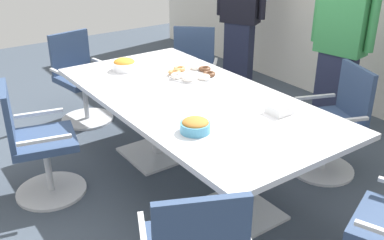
{
  "coord_description": "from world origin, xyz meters",
  "views": [
    {
      "loc": [
        2.53,
        -1.79,
        1.99
      ],
      "look_at": [
        0.0,
        0.0,
        0.55
      ],
      "focal_mm": 41.54,
      "sensor_mm": 36.0,
      "label": 1
    }
  ],
  "objects_px": {
    "office_chair_3": "(37,148)",
    "person_standing_0": "(240,16)",
    "person_standing_1": "(341,45)",
    "office_chair_0": "(333,127)",
    "office_chair_2": "(81,83)",
    "office_chair_1": "(192,77)",
    "donut_platter": "(192,74)",
    "conference_table": "(192,111)",
    "snack_bowl_pretzels": "(195,125)",
    "snack_bowl_chips_orange": "(124,64)",
    "napkin_pile": "(280,109)"
  },
  "relations": [
    {
      "from": "office_chair_0",
      "to": "office_chair_1",
      "type": "bearing_deg",
      "value": 29.73
    },
    {
      "from": "office_chair_1",
      "to": "snack_bowl_pretzels",
      "type": "bearing_deg",
      "value": 98.02
    },
    {
      "from": "office_chair_1",
      "to": "snack_bowl_chips_orange",
      "type": "xyz_separation_m",
      "value": [
        0.31,
        -0.94,
        0.4
      ]
    },
    {
      "from": "person_standing_0",
      "to": "snack_bowl_pretzels",
      "type": "xyz_separation_m",
      "value": [
        1.96,
        -2.06,
        -0.1
      ]
    },
    {
      "from": "napkin_pile",
      "to": "office_chair_2",
      "type": "bearing_deg",
      "value": -166.71
    },
    {
      "from": "office_chair_3",
      "to": "office_chair_0",
      "type": "bearing_deg",
      "value": 77.18
    },
    {
      "from": "snack_bowl_chips_orange",
      "to": "office_chair_1",
      "type": "bearing_deg",
      "value": 108.12
    },
    {
      "from": "conference_table",
      "to": "person_standing_0",
      "type": "height_order",
      "value": "person_standing_0"
    },
    {
      "from": "person_standing_1",
      "to": "snack_bowl_pretzels",
      "type": "height_order",
      "value": "person_standing_1"
    },
    {
      "from": "office_chair_0",
      "to": "office_chair_3",
      "type": "relative_size",
      "value": 1.0
    },
    {
      "from": "office_chair_3",
      "to": "donut_platter",
      "type": "height_order",
      "value": "office_chair_3"
    },
    {
      "from": "person_standing_1",
      "to": "snack_bowl_chips_orange",
      "type": "distance_m",
      "value": 1.97
    },
    {
      "from": "office_chair_0",
      "to": "conference_table",
      "type": "bearing_deg",
      "value": 85.16
    },
    {
      "from": "office_chair_3",
      "to": "office_chair_2",
      "type": "bearing_deg",
      "value": 157.98
    },
    {
      "from": "office_chair_0",
      "to": "napkin_pile",
      "type": "xyz_separation_m",
      "value": [
        0.08,
        -0.74,
        0.38
      ]
    },
    {
      "from": "office_chair_3",
      "to": "snack_bowl_chips_orange",
      "type": "xyz_separation_m",
      "value": [
        -0.32,
        0.92,
        0.4
      ]
    },
    {
      "from": "napkin_pile",
      "to": "snack_bowl_pretzels",
      "type": "bearing_deg",
      "value": -98.85
    },
    {
      "from": "office_chair_3",
      "to": "person_standing_0",
      "type": "height_order",
      "value": "person_standing_0"
    },
    {
      "from": "snack_bowl_chips_orange",
      "to": "conference_table",
      "type": "bearing_deg",
      "value": 8.8
    },
    {
      "from": "office_chair_1",
      "to": "snack_bowl_chips_orange",
      "type": "relative_size",
      "value": 4.32
    },
    {
      "from": "office_chair_1",
      "to": "person_standing_0",
      "type": "xyz_separation_m",
      "value": [
        -0.3,
        0.92,
        0.49
      ]
    },
    {
      "from": "office_chair_2",
      "to": "snack_bowl_chips_orange",
      "type": "xyz_separation_m",
      "value": [
        0.83,
        0.1,
        0.4
      ]
    },
    {
      "from": "office_chair_0",
      "to": "person_standing_1",
      "type": "xyz_separation_m",
      "value": [
        -0.45,
        0.57,
        0.5
      ]
    },
    {
      "from": "office_chair_0",
      "to": "snack_bowl_pretzels",
      "type": "xyz_separation_m",
      "value": [
        -0.02,
        -1.38,
        0.39
      ]
    },
    {
      "from": "office_chair_0",
      "to": "napkin_pile",
      "type": "height_order",
      "value": "office_chair_0"
    },
    {
      "from": "office_chair_3",
      "to": "person_standing_0",
      "type": "xyz_separation_m",
      "value": [
        -0.93,
        2.78,
        0.49
      ]
    },
    {
      "from": "person_standing_1",
      "to": "office_chair_0",
      "type": "bearing_deg",
      "value": 118.62
    },
    {
      "from": "conference_table",
      "to": "donut_platter",
      "type": "bearing_deg",
      "value": 144.97
    },
    {
      "from": "snack_bowl_pretzels",
      "to": "snack_bowl_chips_orange",
      "type": "bearing_deg",
      "value": 171.4
    },
    {
      "from": "office_chair_2",
      "to": "office_chair_3",
      "type": "distance_m",
      "value": 1.41
    },
    {
      "from": "snack_bowl_pretzels",
      "to": "office_chair_3",
      "type": "bearing_deg",
      "value": -144.91
    },
    {
      "from": "snack_bowl_pretzels",
      "to": "person_standing_1",
      "type": "bearing_deg",
      "value": 102.42
    },
    {
      "from": "office_chair_1",
      "to": "napkin_pile",
      "type": "bearing_deg",
      "value": 116.63
    },
    {
      "from": "office_chair_2",
      "to": "person_standing_0",
      "type": "distance_m",
      "value": 2.03
    },
    {
      "from": "office_chair_2",
      "to": "donut_platter",
      "type": "bearing_deg",
      "value": 101.74
    },
    {
      "from": "office_chair_1",
      "to": "office_chair_3",
      "type": "relative_size",
      "value": 1.0
    },
    {
      "from": "office_chair_2",
      "to": "snack_bowl_chips_orange",
      "type": "height_order",
      "value": "office_chair_2"
    },
    {
      "from": "conference_table",
      "to": "napkin_pile",
      "type": "relative_size",
      "value": 16.08
    },
    {
      "from": "office_chair_0",
      "to": "person_standing_0",
      "type": "height_order",
      "value": "person_standing_0"
    },
    {
      "from": "conference_table",
      "to": "snack_bowl_pretzels",
      "type": "height_order",
      "value": "snack_bowl_pretzels"
    },
    {
      "from": "office_chair_0",
      "to": "donut_platter",
      "type": "height_order",
      "value": "office_chair_0"
    },
    {
      "from": "snack_bowl_pretzels",
      "to": "office_chair_1",
      "type": "bearing_deg",
      "value": 145.22
    },
    {
      "from": "snack_bowl_chips_orange",
      "to": "office_chair_2",
      "type": "bearing_deg",
      "value": -173.09
    },
    {
      "from": "conference_table",
      "to": "snack_bowl_pretzels",
      "type": "bearing_deg",
      "value": -33.36
    },
    {
      "from": "office_chair_1",
      "to": "person_standing_0",
      "type": "bearing_deg",
      "value": -118.86
    },
    {
      "from": "person_standing_0",
      "to": "snack_bowl_pretzels",
      "type": "bearing_deg",
      "value": 106.65
    },
    {
      "from": "office_chair_1",
      "to": "office_chair_3",
      "type": "bearing_deg",
      "value": 61.43
    },
    {
      "from": "office_chair_0",
      "to": "office_chair_1",
      "type": "height_order",
      "value": "same"
    },
    {
      "from": "office_chair_0",
      "to": "office_chair_1",
      "type": "relative_size",
      "value": 1.0
    },
    {
      "from": "snack_bowl_chips_orange",
      "to": "napkin_pile",
      "type": "xyz_separation_m",
      "value": [
        1.44,
        0.44,
        -0.02
      ]
    }
  ]
}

